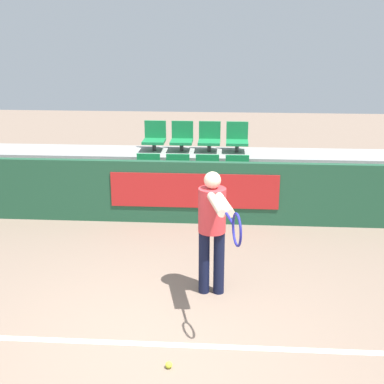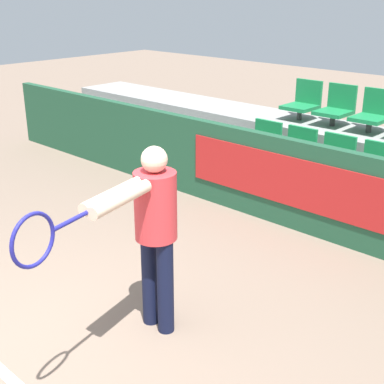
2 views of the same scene
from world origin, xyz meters
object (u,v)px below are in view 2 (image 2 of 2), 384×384
object	(u,v)px
stadium_chair_3	(374,170)
stadium_chair_5	(336,107)
stadium_chair_4	(303,102)
stadium_chair_0	(262,144)
stadium_chair_1	(296,152)
stadium_chair_2	(333,161)
stadium_chair_6	(373,113)
tennis_player	(150,224)

from	to	relation	value
stadium_chair_3	stadium_chair_5	xyz separation A→B (m)	(-1.03, 0.94, 0.42)
stadium_chair_4	stadium_chair_3	bearing A→B (deg)	-31.29
stadium_chair_0	stadium_chair_5	bearing A→B (deg)	61.26
stadium_chair_5	stadium_chair_3	bearing A→B (deg)	-42.36
stadium_chair_3	stadium_chair_4	distance (m)	1.85
stadium_chair_1	stadium_chair_3	size ratio (longest dim) A/B	1.00
stadium_chair_4	stadium_chair_2	bearing A→B (deg)	-42.36
stadium_chair_2	stadium_chair_3	xyz separation A→B (m)	(0.51, 0.00, 0.00)
stadium_chair_5	stadium_chair_6	bearing A→B (deg)	0.00
stadium_chair_4	stadium_chair_6	distance (m)	1.03
stadium_chair_4	stadium_chair_6	world-z (taller)	same
stadium_chair_1	stadium_chair_2	xyz separation A→B (m)	(0.51, 0.00, 0.00)
stadium_chair_3	stadium_chair_5	distance (m)	1.45
stadium_chair_1	stadium_chair_5	world-z (taller)	stadium_chair_5
stadium_chair_3	stadium_chair_5	size ratio (longest dim) A/B	1.00
stadium_chair_1	stadium_chair_3	xyz separation A→B (m)	(1.03, 0.00, 0.00)
tennis_player	stadium_chair_0	bearing A→B (deg)	98.69
stadium_chair_2	stadium_chair_6	distance (m)	1.02
stadium_chair_1	stadium_chair_6	distance (m)	1.15
stadium_chair_3	tennis_player	world-z (taller)	tennis_player
stadium_chair_0	stadium_chair_3	distance (m)	1.54
stadium_chair_0	stadium_chair_1	xyz separation A→B (m)	(0.51, 0.00, 0.00)
stadium_chair_6	tennis_player	world-z (taller)	tennis_player
stadium_chair_4	stadium_chair_5	size ratio (longest dim) A/B	1.00
stadium_chair_0	stadium_chair_6	world-z (taller)	stadium_chair_6
stadium_chair_5	stadium_chair_2	bearing A→B (deg)	-61.26
stadium_chair_3	stadium_chair_5	bearing A→B (deg)	137.64
stadium_chair_6	tennis_player	bearing A→B (deg)	-87.11
stadium_chair_4	stadium_chair_5	bearing A→B (deg)	0.00
stadium_chair_0	stadium_chair_5	size ratio (longest dim) A/B	1.00
stadium_chair_4	stadium_chair_5	distance (m)	0.51
stadium_chair_1	stadium_chair_4	xyz separation A→B (m)	(-0.51, 0.94, 0.42)
stadium_chair_5	tennis_player	world-z (taller)	tennis_player
stadium_chair_1	stadium_chair_5	distance (m)	1.02
stadium_chair_6	stadium_chair_2	bearing A→B (deg)	-90.00
stadium_chair_0	stadium_chair_1	distance (m)	0.51
stadium_chair_0	stadium_chair_4	world-z (taller)	stadium_chair_4
stadium_chair_3	stadium_chair_6	size ratio (longest dim) A/B	1.00
stadium_chair_4	stadium_chair_5	world-z (taller)	same
stadium_chair_4	stadium_chair_1	bearing A→B (deg)	-61.26
stadium_chair_5	tennis_player	xyz separation A→B (m)	(0.72, -4.04, -0.15)
stadium_chair_6	stadium_chair_3	bearing A→B (deg)	-61.26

